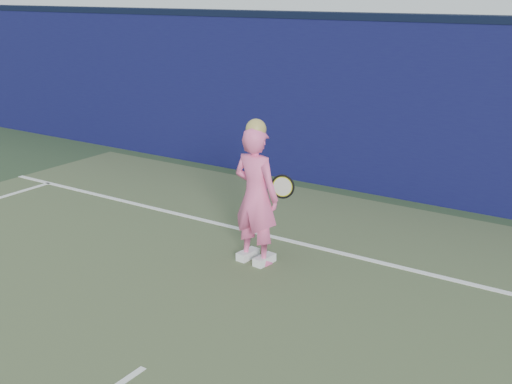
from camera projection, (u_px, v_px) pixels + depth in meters
The scene contains 4 objects.
backstop_wall at pixel (404, 112), 9.16m from camera, with size 24.00×0.40×2.50m, color #0D0D3D.
wall_cap at pixel (411, 17), 8.77m from camera, with size 24.00×0.42×0.10m, color black.
player at pixel (256, 195), 6.96m from camera, with size 0.60×0.42×1.63m.
racket at pixel (280, 187), 7.31m from camera, with size 0.53×0.13×0.28m.
Camera 1 is at (3.23, -2.25, 2.92)m, focal length 45.00 mm.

